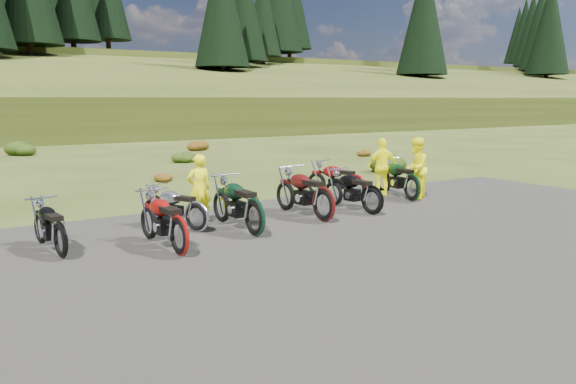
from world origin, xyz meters
TOP-DOWN VIEW (x-y plane):
  - ground at (0.00, 0.00)m, footprint 300.00×300.00m
  - gravel_pad at (0.00, -2.00)m, footprint 20.00×12.00m
  - hill_slope at (0.00, 50.00)m, footprint 300.00×45.97m
  - conifer_26 at (21.00, 49.00)m, footprint 6.16×6.16m
  - conifer_27 at (27.00, 55.00)m, footprint 5.72×5.72m
  - conifer_28 at (33.00, 61.00)m, footprint 5.28×5.28m
  - conifer_31 at (51.00, 48.00)m, footprint 7.04×7.04m
  - conifer_32 at (57.00, 54.00)m, footprint 6.60×6.60m
  - conifer_33 at (63.00, 60.00)m, footprint 6.16×6.16m
  - conifer_34 at (69.00, 66.00)m, footprint 5.72×5.72m
  - conifer_35 at (75.00, 72.00)m, footprint 5.28×5.28m
  - conifer_36 at (81.00, 78.00)m, footprint 7.92×7.92m
  - conifer_37 at (87.00, 53.00)m, footprint 7.48×7.48m
  - conifer_38 at (93.00, 59.00)m, footprint 7.04×7.04m
  - conifer_39 at (99.00, 65.00)m, footprint 6.60×6.60m
  - conifer_40 at (105.00, 71.00)m, footprint 6.16×6.16m
  - conifer_41 at (111.00, 77.00)m, footprint 5.72×5.72m
  - shrub_3 at (-3.30, 21.90)m, footprint 1.56×1.56m
  - shrub_4 at (-0.40, 9.20)m, footprint 0.77×0.77m
  - shrub_5 at (2.50, 14.50)m, footprint 1.03×1.03m
  - shrub_6 at (5.40, 19.80)m, footprint 1.30×1.30m
  - shrub_7 at (8.30, 7.10)m, footprint 1.56×1.56m
  - shrub_8 at (11.20, 12.40)m, footprint 0.77×0.77m
  - motorcycle_0 at (-5.23, 0.82)m, footprint 0.86×1.97m
  - motorcycle_1 at (-3.36, -0.14)m, footprint 0.86×2.18m
  - motorcycle_2 at (-1.48, 0.42)m, footprint 0.82×2.32m
  - motorcycle_3 at (-2.36, 1.43)m, footprint 1.41×1.99m
  - motorcycle_4 at (0.57, 0.81)m, footprint 0.90×2.37m
  - motorcycle_5 at (2.06, 0.82)m, footprint 0.95×2.14m
  - motorcycle_6 at (2.93, 2.54)m, footprint 1.29×2.21m
  - motorcycle_7 at (4.23, 1.66)m, footprint 1.08×2.28m
  - person_middle at (-1.95, 2.22)m, footprint 0.59×0.39m
  - person_right_a at (4.59, 1.91)m, footprint 1.08×1.03m
  - person_right_b at (4.15, 2.85)m, footprint 1.07×0.63m

SIDE VIEW (x-z plane):
  - ground at x=0.00m, z-range 0.00..0.00m
  - gravel_pad at x=0.00m, z-range -0.02..0.02m
  - hill_slope at x=0.00m, z-range -4.69..4.69m
  - motorcycle_0 at x=-5.23m, z-range -0.50..0.50m
  - motorcycle_1 at x=-3.36m, z-range -0.56..0.56m
  - motorcycle_2 at x=-1.48m, z-range -0.60..0.60m
  - motorcycle_3 at x=-2.36m, z-range -0.50..0.50m
  - motorcycle_4 at x=0.57m, z-range -0.61..0.61m
  - motorcycle_5 at x=2.06m, z-range -0.54..0.54m
  - motorcycle_6 at x=2.93m, z-range -0.55..0.55m
  - motorcycle_7 at x=4.23m, z-range -0.57..0.57m
  - shrub_4 at x=-0.40m, z-range 0.00..0.45m
  - shrub_8 at x=11.20m, z-range 0.00..0.45m
  - shrub_5 at x=2.50m, z-range 0.00..0.61m
  - shrub_6 at x=5.40m, z-range 0.00..0.77m
  - shrub_3 at x=-3.30m, z-range 0.00..0.92m
  - shrub_7 at x=8.30m, z-range 0.00..0.92m
  - person_middle at x=-1.95m, z-range 0.00..1.60m
  - person_right_b at x=4.15m, z-range 0.00..1.71m
  - person_right_a at x=4.59m, z-range 0.00..1.77m
  - conifer_26 at x=21.00m, z-range 5.37..21.37m
  - conifer_27 at x=27.00m, z-range 6.56..21.56m
  - conifer_31 at x=51.00m, z-range 5.18..23.18m
  - conifer_28 at x=33.00m, z-range 7.76..21.76m
  - conifer_32 at x=57.00m, z-range 6.37..23.37m
  - conifer_33 at x=63.00m, z-range 7.56..23.56m
  - conifer_37 at x=87.00m, z-range 6.17..25.17m
  - conifer_34 at x=69.00m, z-range 8.76..23.76m
  - conifer_38 at x=93.00m, z-range 7.37..25.37m
  - conifer_35 at x=75.00m, z-range 9.95..23.95m
  - conifer_39 at x=99.00m, z-range 8.56..25.56m
  - conifer_41 at x=111.00m, z-range 10.15..25.15m
  - conifer_40 at x=105.00m, z-range 9.76..25.76m
  - conifer_36 at x=81.00m, z-range 10.16..30.16m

